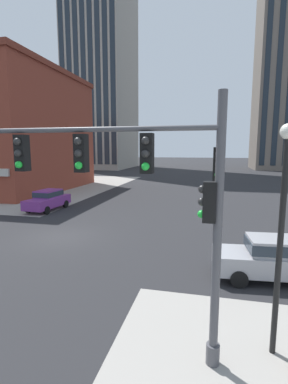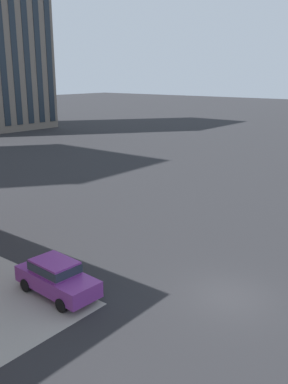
# 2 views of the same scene
# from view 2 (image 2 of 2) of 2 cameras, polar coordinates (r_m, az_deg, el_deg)

# --- Properties ---
(ground_plane) EXTENTS (320.00, 320.00, 0.00)m
(ground_plane) POSITION_cam_2_polar(r_m,az_deg,el_deg) (20.80, 11.23, -13.63)
(ground_plane) COLOR #262628
(car_main_northbound_far) EXTENTS (2.08, 4.49, 1.68)m
(car_main_northbound_far) POSITION_cam_2_polar(r_m,az_deg,el_deg) (20.64, -11.67, -11.01)
(car_main_northbound_far) COLOR #7A3389
(car_main_northbound_far) RESTS_ON ground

